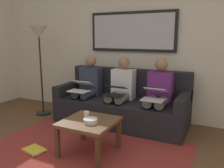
% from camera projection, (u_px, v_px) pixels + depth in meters
% --- Properties ---
extents(wall_rear, '(6.00, 0.12, 2.60)m').
position_uv_depth(wall_rear, '(134.00, 46.00, 4.28)').
color(wall_rear, beige).
rests_on(wall_rear, ground_plane).
extents(area_rug, '(2.60, 1.80, 0.01)m').
position_uv_depth(area_rug, '(83.00, 153.00, 2.99)').
color(area_rug, maroon).
rests_on(area_rug, ground_plane).
extents(couch, '(2.20, 0.90, 0.90)m').
position_uv_depth(couch, '(123.00, 105.00, 4.05)').
color(couch, black).
rests_on(couch, ground_plane).
extents(framed_mirror, '(1.59, 0.05, 0.70)m').
position_uv_depth(framed_mirror, '(132.00, 32.00, 4.15)').
color(framed_mirror, black).
extents(coffee_table, '(0.64, 0.64, 0.44)m').
position_uv_depth(coffee_table, '(89.00, 125.00, 2.93)').
color(coffee_table, brown).
rests_on(coffee_table, ground_plane).
extents(cup, '(0.07, 0.07, 0.09)m').
position_uv_depth(cup, '(87.00, 115.00, 2.99)').
color(cup, silver).
rests_on(cup, coffee_table).
extents(bowl, '(0.18, 0.18, 0.05)m').
position_uv_depth(bowl, '(90.00, 121.00, 2.84)').
color(bowl, beige).
rests_on(bowl, coffee_table).
extents(person_left, '(0.38, 0.58, 1.14)m').
position_uv_depth(person_left, '(159.00, 92.00, 3.66)').
color(person_left, '#66236B').
rests_on(person_left, couch).
extents(laptop_silver, '(0.32, 0.39, 0.17)m').
position_uv_depth(laptop_silver, '(155.00, 94.00, 3.45)').
color(laptop_silver, silver).
extents(person_middle, '(0.38, 0.58, 1.14)m').
position_uv_depth(person_middle, '(121.00, 89.00, 3.93)').
color(person_middle, silver).
rests_on(person_middle, couch).
extents(laptop_black, '(0.32, 0.34, 0.15)m').
position_uv_depth(laptop_black, '(115.00, 91.00, 3.71)').
color(laptop_black, black).
extents(person_right, '(0.38, 0.58, 1.14)m').
position_uv_depth(person_right, '(88.00, 85.00, 4.21)').
color(person_right, '#2D3342').
rests_on(person_right, couch).
extents(laptop_white, '(0.35, 0.39, 0.17)m').
position_uv_depth(laptop_white, '(81.00, 86.00, 4.00)').
color(laptop_white, white).
extents(magazine_stack, '(0.32, 0.26, 0.03)m').
position_uv_depth(magazine_stack, '(34.00, 150.00, 3.04)').
color(magazine_stack, red).
rests_on(magazine_stack, ground_plane).
extents(standing_lamp, '(0.32, 0.32, 1.66)m').
position_uv_depth(standing_lamp, '(39.00, 42.00, 4.27)').
color(standing_lamp, black).
rests_on(standing_lamp, ground_plane).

